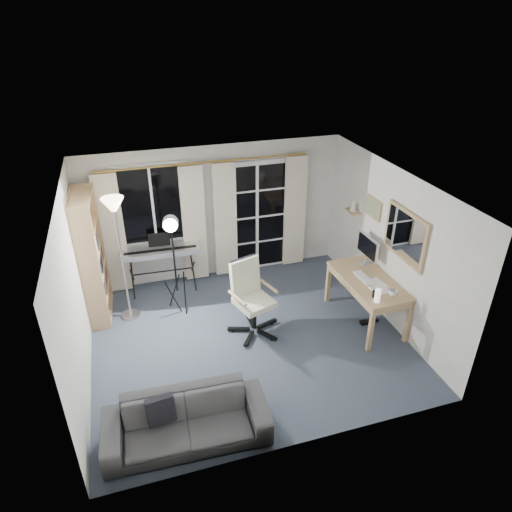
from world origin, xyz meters
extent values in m
cube|color=#394354|center=(0.00, 0.00, -0.01)|extent=(4.50, 4.00, 0.02)
cube|color=white|center=(-1.05, 1.98, 1.50)|extent=(1.20, 0.06, 1.40)
cube|color=black|center=(-1.05, 1.95, 1.50)|extent=(1.10, 0.02, 1.30)
cube|color=white|center=(-1.05, 1.94, 1.50)|extent=(0.04, 0.03, 1.30)
cube|color=white|center=(0.75, 1.98, 1.02)|extent=(1.32, 0.06, 2.11)
cube|color=black|center=(0.45, 1.95, 1.02)|extent=(0.55, 0.02, 1.95)
cube|color=black|center=(1.05, 1.95, 1.02)|extent=(0.55, 0.02, 1.95)
cube|color=white|center=(0.75, 1.94, 1.02)|extent=(0.05, 0.04, 2.05)
cube|color=white|center=(0.75, 1.94, 0.55)|extent=(1.15, 0.03, 0.03)
cube|color=white|center=(0.75, 1.94, 1.05)|extent=(1.15, 0.03, 0.03)
cube|color=white|center=(0.75, 1.94, 1.55)|extent=(1.15, 0.03, 0.03)
cylinder|color=gold|center=(-0.15, 1.90, 2.15)|extent=(3.50, 0.03, 0.03)
cube|color=beige|center=(-1.75, 1.88, 1.08)|extent=(0.40, 0.07, 2.10)
cube|color=beige|center=(-0.40, 1.88, 1.08)|extent=(0.40, 0.07, 2.10)
cube|color=beige|center=(0.15, 1.88, 1.08)|extent=(0.40, 0.07, 2.10)
cube|color=beige|center=(1.45, 1.88, 1.08)|extent=(0.40, 0.07, 2.10)
cube|color=#A88159|center=(-2.11, 0.83, 1.02)|extent=(0.33, 0.05, 2.04)
cube|color=#A88159|center=(-2.07, 1.75, 1.02)|extent=(0.33, 0.05, 2.04)
cube|color=#A88159|center=(-2.24, 1.30, 1.02)|extent=(0.08, 0.92, 2.04)
cube|color=#A88159|center=(-2.09, 1.29, 0.03)|extent=(0.37, 0.93, 0.03)
cube|color=#A88159|center=(-2.09, 1.29, 0.41)|extent=(0.37, 0.93, 0.03)
cube|color=#A88159|center=(-2.09, 1.29, 0.80)|extent=(0.37, 0.93, 0.03)
cube|color=#A88159|center=(-2.09, 1.29, 1.18)|extent=(0.37, 0.93, 0.03)
cube|color=#A88159|center=(-2.09, 1.29, 1.57)|extent=(0.37, 0.93, 0.03)
cube|color=#A88159|center=(-2.09, 1.29, 2.01)|extent=(0.37, 0.93, 0.03)
cube|color=white|center=(-2.09, 0.91, 0.55)|extent=(0.23, 0.07, 0.26)
cube|color=brown|center=(-2.08, 1.01, 0.52)|extent=(0.23, 0.05, 0.21)
cube|color=#2D2D2D|center=(-2.08, 1.10, 0.54)|extent=(0.23, 0.05, 0.24)
cube|color=brown|center=(-2.08, 1.18, 0.57)|extent=(0.23, 0.05, 0.30)
cube|color=white|center=(-2.07, 1.25, 0.54)|extent=(0.23, 0.07, 0.24)
cube|color=#C96239|center=(-2.07, 1.35, 0.54)|extent=(0.23, 0.05, 0.25)
cube|color=#3867A9|center=(-2.06, 1.43, 0.55)|extent=(0.23, 0.06, 0.25)
cube|color=brown|center=(-2.06, 1.52, 0.54)|extent=(0.23, 0.04, 0.23)
cube|color=#C96239|center=(-2.05, 1.59, 0.54)|extent=(0.23, 0.07, 0.24)
cube|color=#2D2D2D|center=(-2.05, 1.68, 0.56)|extent=(0.23, 0.04, 0.27)
cube|color=#3867A9|center=(-2.09, 0.91, 0.95)|extent=(0.23, 0.05, 0.28)
cube|color=#2D2D2D|center=(-2.09, 0.99, 0.95)|extent=(0.23, 0.07, 0.27)
cube|color=#2D2D2D|center=(-2.08, 1.09, 0.93)|extent=(0.23, 0.05, 0.24)
cube|color=#3867A9|center=(-2.08, 1.17, 0.92)|extent=(0.23, 0.04, 0.22)
cube|color=#3867A9|center=(-2.07, 1.24, 0.93)|extent=(0.23, 0.05, 0.24)
cube|color=#2D2D2D|center=(-2.07, 1.32, 0.95)|extent=(0.23, 0.05, 0.28)
cube|color=#2D2D2D|center=(-2.06, 1.39, 0.92)|extent=(0.23, 0.06, 0.22)
cube|color=#DDA753|center=(-2.06, 1.48, 0.93)|extent=(0.23, 0.05, 0.24)
cube|color=brown|center=(-2.06, 1.56, 0.93)|extent=(0.23, 0.04, 0.25)
cube|color=#2D2D2D|center=(-2.05, 1.63, 0.93)|extent=(0.23, 0.04, 0.24)
cube|color=#C96239|center=(-2.09, 0.91, 1.34)|extent=(0.23, 0.05, 0.29)
cube|color=#2D2D2D|center=(-2.09, 0.99, 1.31)|extent=(0.23, 0.04, 0.22)
cube|color=white|center=(-2.08, 1.06, 1.35)|extent=(0.23, 0.04, 0.31)
cube|color=white|center=(-2.08, 1.13, 1.34)|extent=(0.23, 0.05, 0.28)
cube|color=brown|center=(-2.07, 1.21, 1.31)|extent=(0.23, 0.04, 0.23)
cube|color=#3867A9|center=(-2.07, 1.28, 1.31)|extent=(0.23, 0.05, 0.23)
cylinder|color=#B2B2B7|center=(-1.65, 1.07, 0.02)|extent=(0.37, 0.37, 0.03)
cylinder|color=#B2B2B7|center=(-1.65, 1.07, 0.96)|extent=(0.04, 0.04, 1.88)
cone|color=#FFE5B2|center=(-1.65, 1.07, 1.93)|extent=(0.40, 0.40, 0.19)
cylinder|color=black|center=(-1.54, 1.72, 0.36)|extent=(0.05, 0.65, 0.59)
cylinder|color=black|center=(-1.54, 1.72, 0.36)|extent=(0.05, 0.65, 0.59)
cylinder|color=black|center=(-0.51, 1.68, 0.36)|extent=(0.05, 0.65, 0.59)
cylinder|color=black|center=(-0.51, 1.68, 0.36)|extent=(0.05, 0.65, 0.59)
cylinder|color=black|center=(-1.03, 1.70, 0.36)|extent=(1.03, 0.07, 0.02)
cube|color=silver|center=(-1.03, 1.70, 0.75)|extent=(1.35, 0.40, 0.09)
cube|color=white|center=(-1.03, 1.62, 0.79)|extent=(1.24, 0.20, 0.02)
cube|color=black|center=(-1.03, 1.66, 0.80)|extent=(1.20, 0.13, 0.01)
cube|color=black|center=(-1.02, 1.80, 0.93)|extent=(0.36, 0.09, 0.22)
cylinder|color=black|center=(-0.77, 0.97, 0.31)|extent=(0.07, 0.27, 0.69)
cylinder|color=black|center=(-0.92, 1.10, 0.31)|extent=(0.21, 0.18, 0.70)
cylinder|color=black|center=(-0.95, 0.90, 0.31)|extent=(0.25, 0.11, 0.70)
cylinder|color=black|center=(-0.88, 0.99, 0.99)|extent=(0.03, 0.03, 1.20)
cylinder|color=silver|center=(-0.89, 0.94, 1.59)|extent=(0.25, 0.16, 0.23)
cylinder|color=white|center=(-0.90, 0.87, 1.59)|extent=(0.20, 0.05, 0.20)
cube|color=black|center=(0.36, 0.17, 0.05)|extent=(0.35, 0.16, 0.04)
cylinder|color=black|center=(0.45, 0.19, 0.03)|extent=(0.07, 0.07, 0.05)
cube|color=black|center=(0.14, 0.33, 0.05)|extent=(0.06, 0.35, 0.04)
cylinder|color=black|center=(0.14, 0.42, 0.03)|extent=(0.07, 0.07, 0.05)
cube|color=black|center=(-0.09, 0.17, 0.05)|extent=(0.35, 0.16, 0.04)
cylinder|color=black|center=(-0.17, 0.20, 0.03)|extent=(0.07, 0.07, 0.05)
cube|color=black|center=(0.00, -0.10, 0.05)|extent=(0.25, 0.31, 0.04)
cylinder|color=black|center=(-0.06, -0.17, 0.03)|extent=(0.07, 0.07, 0.05)
cube|color=black|center=(0.28, -0.10, 0.05)|extent=(0.25, 0.31, 0.04)
cylinder|color=black|center=(0.33, -0.17, 0.03)|extent=(0.07, 0.07, 0.05)
cylinder|color=black|center=(0.14, 0.09, 0.30)|extent=(0.08, 0.08, 0.43)
cube|color=beige|center=(0.14, 0.09, 0.54)|extent=(0.63, 0.63, 0.09)
cube|color=beige|center=(0.06, 0.32, 0.87)|extent=(0.50, 0.27, 0.57)
cube|color=black|center=(0.05, 0.36, 0.89)|extent=(0.47, 0.24, 0.52)
cylinder|color=#A88159|center=(-0.14, 0.03, 0.72)|extent=(0.18, 0.43, 0.05)
cylinder|color=#A88159|center=(0.40, 0.20, 0.72)|extent=(0.18, 0.43, 0.05)
cube|color=#AA8057|center=(1.88, -0.12, 0.73)|extent=(0.74, 1.43, 0.04)
cube|color=#AA8057|center=(1.88, -0.12, 0.66)|extent=(0.70, 1.38, 0.10)
cube|color=#AA8057|center=(1.59, -0.79, 0.36)|extent=(0.06, 0.06, 0.71)
cube|color=#AA8057|center=(2.21, -0.77, 0.36)|extent=(0.06, 0.06, 0.71)
cube|color=#AA8057|center=(1.55, 0.53, 0.36)|extent=(0.06, 0.06, 0.71)
cube|color=#AA8057|center=(2.17, 0.55, 0.36)|extent=(0.06, 0.06, 0.71)
cube|color=silver|center=(2.08, 0.33, 0.76)|extent=(0.18, 0.13, 0.02)
cube|color=silver|center=(2.08, 0.33, 0.89)|extent=(0.04, 0.03, 0.22)
cube|color=silver|center=(2.08, 0.33, 1.05)|extent=(0.05, 0.54, 0.34)
cube|color=black|center=(2.06, 0.33, 1.05)|extent=(0.03, 0.50, 0.30)
cube|color=white|center=(1.83, -0.07, 0.76)|extent=(0.15, 0.43, 0.02)
cube|color=white|center=(1.78, -0.37, 0.76)|extent=(0.06, 0.10, 0.02)
cube|color=white|center=(1.93, -0.27, 0.76)|extent=(0.27, 0.33, 0.01)
cube|color=white|center=(1.91, -0.47, 0.75)|extent=(0.22, 0.16, 0.00)
cube|color=black|center=(1.71, -0.58, 0.81)|extent=(0.05, 0.04, 0.12)
cylinder|color=white|center=(1.69, -0.68, 0.85)|extent=(0.08, 0.08, 0.20)
cube|color=black|center=(1.93, -0.22, 0.03)|extent=(0.30, 0.09, 0.05)
imported|color=silver|center=(1.98, -0.62, 0.81)|extent=(0.13, 0.10, 0.12)
cube|color=#A88159|center=(2.23, -0.35, 1.55)|extent=(0.04, 0.94, 0.74)
cube|color=white|center=(2.21, -0.35, 1.55)|extent=(0.01, 0.84, 0.64)
cube|color=#A88159|center=(2.23, 0.55, 1.60)|extent=(0.03, 0.42, 0.32)
cube|color=teal|center=(2.21, 0.55, 1.60)|extent=(0.00, 0.36, 0.26)
cube|color=#A88159|center=(2.16, 1.05, 1.35)|extent=(0.16, 0.30, 0.02)
cone|color=beige|center=(2.16, 1.05, 1.44)|extent=(0.12, 0.12, 0.15)
imported|color=#313234|center=(-1.16, -1.55, 0.36)|extent=(1.88, 0.64, 0.73)
cube|color=black|center=(-1.42, -1.45, 0.43)|extent=(0.33, 0.21, 0.33)
camera|label=1|loc=(-1.47, -5.22, 4.40)|focal=32.00mm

